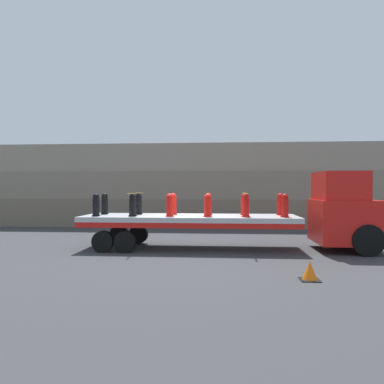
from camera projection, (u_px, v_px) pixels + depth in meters
ground_plane at (190, 248)px, 15.04m from camera, size 120.00×120.00×0.00m
rock_cliff at (202, 185)px, 24.02m from camera, size 60.00×3.30×5.17m
truck_cab at (346, 212)px, 14.53m from camera, size 2.33×2.66×3.06m
flatbed_trailer at (179, 221)px, 15.06m from camera, size 8.55×2.56×1.33m
fire_hydrant_black_near_0 at (96, 205)px, 14.78m from camera, size 0.34×0.51×0.89m
fire_hydrant_black_far_0 at (105, 204)px, 15.85m from camera, size 0.34×0.51×0.89m
fire_hydrant_black_near_1 at (133, 205)px, 14.66m from camera, size 0.34×0.51×0.89m
fire_hydrant_black_far_1 at (139, 204)px, 15.73m from camera, size 0.34×0.51×0.89m
fire_hydrant_red_near_2 at (170, 205)px, 14.54m from camera, size 0.34×0.51×0.89m
fire_hydrant_red_far_2 at (173, 204)px, 15.62m from camera, size 0.34×0.51×0.89m
fire_hydrant_red_near_3 at (207, 205)px, 14.42m from camera, size 0.34×0.51×0.89m
fire_hydrant_red_far_3 at (208, 204)px, 15.50m from camera, size 0.34×0.51×0.89m
fire_hydrant_red_near_4 at (246, 206)px, 14.30m from camera, size 0.34×0.51×0.89m
fire_hydrant_red_far_4 at (244, 204)px, 15.38m from camera, size 0.34×0.51×0.89m
fire_hydrant_red_near_5 at (285, 206)px, 14.18m from camera, size 0.34×0.51×0.89m
fire_hydrant_red_far_5 at (280, 204)px, 15.26m from camera, size 0.34×0.51×0.89m
cargo_strap_rear at (136, 193)px, 15.19m from camera, size 0.05×2.66×0.01m
cargo_strap_middle at (245, 193)px, 14.83m from camera, size 0.05×2.66×0.01m
traffic_cone at (310, 271)px, 9.89m from camera, size 0.51×0.51×0.51m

